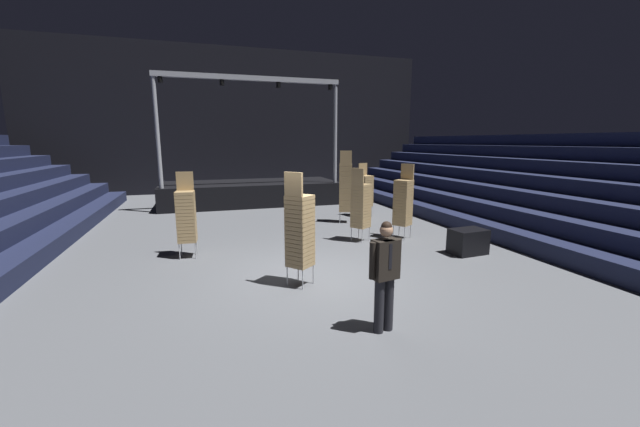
# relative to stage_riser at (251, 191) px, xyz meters

# --- Properties ---
(ground_plane) EXTENTS (22.00, 30.00, 0.10)m
(ground_plane) POSITION_rel_stage_riser_xyz_m (-0.00, -10.22, -0.64)
(ground_plane) COLOR #515459
(arena_end_wall) EXTENTS (22.00, 0.30, 8.00)m
(arena_end_wall) POSITION_rel_stage_riser_xyz_m (-0.00, 4.78, 3.41)
(arena_end_wall) COLOR black
(arena_end_wall) RESTS_ON ground_plane
(bleacher_bank_right) EXTENTS (5.25, 24.00, 3.15)m
(bleacher_bank_right) POSITION_rel_stage_riser_xyz_m (8.38, -9.22, 0.99)
(bleacher_bank_right) COLOR #191E38
(bleacher_bank_right) RESTS_ON ground_plane
(stage_riser) EXTENTS (7.93, 3.24, 5.53)m
(stage_riser) POSITION_rel_stage_riser_xyz_m (0.00, 0.00, 0.00)
(stage_riser) COLOR black
(stage_riser) RESTS_ON ground_plane
(man_with_tie) EXTENTS (0.57, 0.30, 1.73)m
(man_with_tie) POSITION_rel_stage_riser_xyz_m (0.39, -12.85, 0.39)
(man_with_tie) COLOR black
(man_with_tie) RESTS_ON ground_plane
(chair_stack_front_left) EXTENTS (0.61, 0.61, 2.14)m
(chair_stack_front_left) POSITION_rel_stage_riser_xyz_m (2.20, -7.78, 0.48)
(chair_stack_front_left) COLOR #B2B5BA
(chair_stack_front_left) RESTS_ON ground_plane
(chair_stack_front_right) EXTENTS (0.55, 0.55, 2.05)m
(chair_stack_front_right) POSITION_rel_stage_riser_xyz_m (3.85, -4.44, 0.44)
(chair_stack_front_right) COLOR #B2B5BA
(chair_stack_front_right) RESTS_ON ground_plane
(chair_stack_mid_left) EXTENTS (0.47, 0.47, 2.14)m
(chair_stack_mid_left) POSITION_rel_stage_riser_xyz_m (-2.57, -7.93, 0.48)
(chair_stack_mid_left) COLOR #B2B5BA
(chair_stack_mid_left) RESTS_ON ground_plane
(chair_stack_mid_right) EXTENTS (0.62, 0.62, 2.31)m
(chair_stack_mid_right) POSITION_rel_stage_riser_xyz_m (-0.35, -10.61, 0.56)
(chair_stack_mid_right) COLOR #B2B5BA
(chair_stack_mid_right) RESTS_ON ground_plane
(chair_stack_mid_centre) EXTENTS (0.61, 0.61, 2.22)m
(chair_stack_mid_centre) POSITION_rel_stage_riser_xyz_m (3.53, -7.87, 0.52)
(chair_stack_mid_centre) COLOR #B2B5BA
(chair_stack_mid_centre) RESTS_ON ground_plane
(chair_stack_rear_left) EXTENTS (0.57, 0.57, 2.56)m
(chair_stack_rear_left) POSITION_rel_stage_riser_xyz_m (2.71, -5.25, 0.69)
(chair_stack_rear_left) COLOR #B2B5BA
(chair_stack_rear_left) RESTS_ON ground_plane
(equipment_road_case) EXTENTS (0.94, 0.67, 0.65)m
(equipment_road_case) POSITION_rel_stage_riser_xyz_m (4.34, -9.82, -0.26)
(equipment_road_case) COLOR black
(equipment_road_case) RESTS_ON ground_plane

